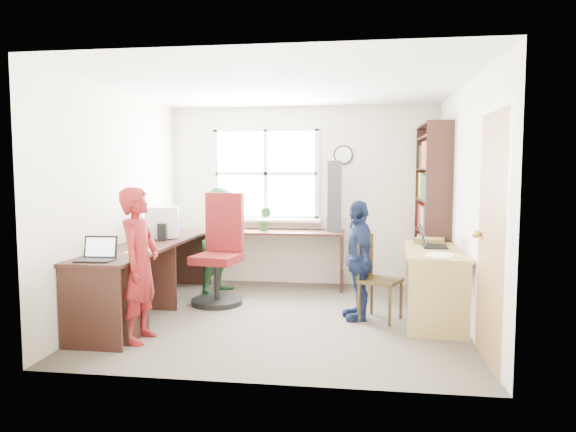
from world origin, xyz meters
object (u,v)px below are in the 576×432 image
at_px(right_desk, 435,269).
at_px(wooden_chair, 374,274).
at_px(laptop_left, 98,255).
at_px(person_red, 139,265).
at_px(l_desk, 155,277).
at_px(bookshelf, 432,215).
at_px(cd_tower, 334,196).
at_px(crt_monitor, 163,222).
at_px(person_navy, 358,260).
at_px(person_green, 223,240).
at_px(laptop_right, 430,242).
at_px(potted_plant, 265,219).
at_px(swivel_chair, 220,256).

xyz_separation_m(right_desk, wooden_chair, (-0.61, -0.05, -0.06)).
distance_m(laptop_left, person_red, 0.37).
height_order(l_desk, right_desk, l_desk).
relative_size(bookshelf, person_red, 1.51).
relative_size(bookshelf, cd_tower, 2.29).
height_order(wooden_chair, person_red, person_red).
height_order(crt_monitor, person_navy, person_navy).
distance_m(person_red, person_green, 1.93).
xyz_separation_m(laptop_left, laptop_right, (3.03, 1.28, -0.01)).
xyz_separation_m(l_desk, crt_monitor, (-0.22, 0.80, 0.48)).
height_order(crt_monitor, potted_plant, crt_monitor).
distance_m(laptop_left, potted_plant, 2.63).
bearing_deg(person_navy, laptop_right, 92.58).
bearing_deg(crt_monitor, potted_plant, 22.14).
bearing_deg(person_red, crt_monitor, 13.43).
bearing_deg(swivel_chair, person_green, 111.27).
bearing_deg(person_navy, person_green, -131.75).
distance_m(right_desk, bookshelf, 1.19).
height_order(crt_monitor, laptop_right, crt_monitor).
relative_size(right_desk, swivel_chair, 1.03).
xyz_separation_m(swivel_chair, crt_monitor, (-0.68, -0.01, 0.39)).
bearing_deg(person_red, laptop_right, -66.38).
height_order(laptop_left, potted_plant, potted_plant).
relative_size(bookshelf, wooden_chair, 2.40).
relative_size(potted_plant, person_green, 0.23).
relative_size(wooden_chair, potted_plant, 2.82).
height_order(wooden_chair, cd_tower, cd_tower).
relative_size(swivel_chair, person_red, 0.92).
distance_m(swivel_chair, person_navy, 1.66).
bearing_deg(laptop_right, crt_monitor, 88.63).
bearing_deg(person_red, right_desk, -69.64).
height_order(l_desk, wooden_chair, wooden_chair).
xyz_separation_m(bookshelf, cd_tower, (-1.21, 0.25, 0.21)).
height_order(right_desk, swivel_chair, swivel_chair).
bearing_deg(right_desk, cd_tower, 133.55).
xyz_separation_m(crt_monitor, person_navy, (2.28, -0.45, -0.32)).
xyz_separation_m(wooden_chair, laptop_right, (0.58, 0.21, 0.32)).
xyz_separation_m(l_desk, laptop_left, (-0.22, -0.73, 0.34)).
xyz_separation_m(crt_monitor, laptop_right, (3.03, -0.24, -0.14)).
distance_m(swivel_chair, wooden_chair, 1.83).
relative_size(laptop_left, person_green, 0.24).
bearing_deg(person_green, cd_tower, -54.60).
bearing_deg(laptop_left, bookshelf, 31.67).
bearing_deg(bookshelf, crt_monitor, -168.02).
bearing_deg(laptop_right, swivel_chair, 86.99).
xyz_separation_m(bookshelf, person_red, (-2.84, -2.09, -0.31)).
height_order(crt_monitor, cd_tower, cd_tower).
relative_size(wooden_chair, crt_monitor, 1.93).
bearing_deg(crt_monitor, laptop_left, -107.55).
bearing_deg(person_green, potted_plant, -33.34).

